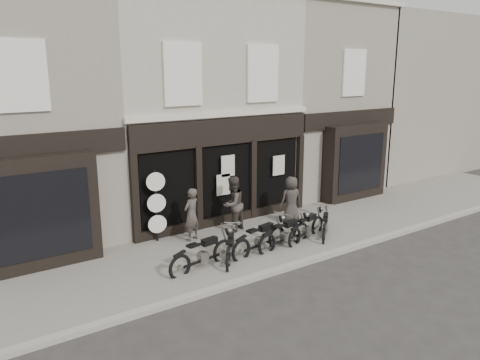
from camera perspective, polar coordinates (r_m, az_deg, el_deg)
ground_plane at (r=14.90m, az=4.53°, el=-8.60°), size 90.00×90.00×0.00m
pavement at (r=15.53m, az=2.43°, el=-7.39°), size 30.00×4.20×0.12m
kerb at (r=14.00m, az=7.81°, el=-9.89°), size 30.00×0.25×0.13m
central_building at (r=18.85m, az=-6.82°, el=8.80°), size 7.30×6.22×8.34m
neighbour_left at (r=16.81m, az=-26.36°, el=6.80°), size 5.60×6.73×8.34m
neighbour_right at (r=22.48m, az=7.90°, el=9.41°), size 5.60×6.73×8.34m
filler_right at (r=28.66m, az=20.08°, el=9.71°), size 11.00×6.00×8.20m
motorcycle_0 at (r=13.36m, az=-4.54°, el=-9.24°), size 2.29×0.75×1.10m
motorcycle_1 at (r=13.88m, az=-1.19°, el=-8.56°), size 1.44×1.70×0.96m
motorcycle_2 at (r=14.40m, az=2.48°, el=-7.46°), size 2.33×0.78×1.12m
motorcycle_3 at (r=14.89m, az=5.52°, el=-6.85°), size 2.28×0.64×1.09m
motorcycle_4 at (r=15.62m, az=8.14°, el=-6.00°), size 2.12×0.98×1.05m
motorcycle_5 at (r=16.08m, az=10.33°, el=-5.68°), size 1.59×1.49×0.94m
man_left at (r=15.20m, az=-5.94°, el=-4.21°), size 0.75×0.63×1.74m
man_centre at (r=15.95m, az=-0.90°, el=-2.96°), size 1.14×1.02×1.91m
man_right at (r=17.01m, az=6.25°, el=-2.37°), size 0.91×0.67×1.69m
advert_sign_post at (r=15.21m, az=-10.16°, el=-3.47°), size 0.60×0.39×2.49m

